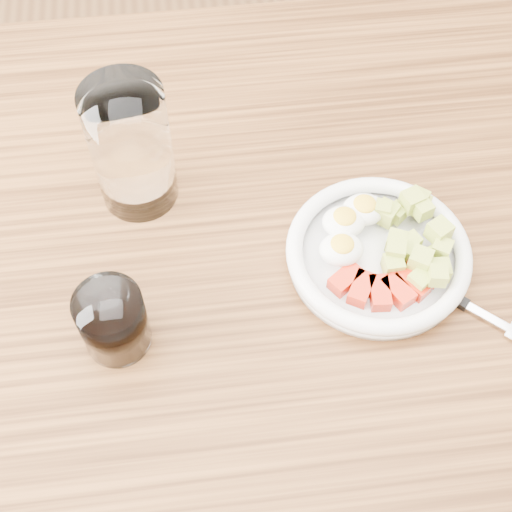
% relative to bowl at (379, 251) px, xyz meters
% --- Properties ---
extents(ground, '(4.00, 4.00, 0.00)m').
position_rel_bowl_xyz_m(ground, '(-0.12, -0.01, -0.79)').
color(ground, brown).
rests_on(ground, ground).
extents(dining_table, '(1.50, 0.90, 0.77)m').
position_rel_bowl_xyz_m(dining_table, '(-0.12, -0.01, -0.12)').
color(dining_table, brown).
rests_on(dining_table, ground).
extents(bowl, '(0.20, 0.20, 0.05)m').
position_rel_bowl_xyz_m(bowl, '(0.00, 0.00, 0.00)').
color(bowl, white).
rests_on(bowl, dining_table).
extents(fork, '(0.14, 0.13, 0.01)m').
position_rel_bowl_xyz_m(fork, '(0.07, -0.06, -0.01)').
color(fork, black).
rests_on(fork, dining_table).
extents(water_glass, '(0.09, 0.09, 0.16)m').
position_rel_bowl_xyz_m(water_glass, '(-0.25, 0.12, 0.06)').
color(water_glass, white).
rests_on(water_glass, dining_table).
extents(coffee_glass, '(0.07, 0.07, 0.08)m').
position_rel_bowl_xyz_m(coffee_glass, '(-0.28, -0.06, 0.02)').
color(coffee_glass, white).
rests_on(coffee_glass, dining_table).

